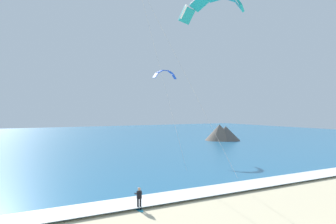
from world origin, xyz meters
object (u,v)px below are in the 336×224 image
surfboard (139,209)px  kite_primary (212,3)px  kitesurfer (139,197)px  kite_distant (165,73)px

surfboard → kite_primary: kite_primary is taller
kitesurfer → kite_primary: bearing=20.4°
kite_distant → surfboard: bearing=-121.5°
kite_primary → kitesurfer: bearing=-159.6°
kite_primary → surfboard: bearing=-159.5°
surfboard → kitesurfer: bearing=86.7°
kitesurfer → kite_primary: (9.31, 3.46, 17.25)m
kitesurfer → surfboard: bearing=-93.3°
kite_distant → kitesurfer: bearing=-121.5°
surfboard → kite_primary: (9.31, 3.48, 18.17)m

